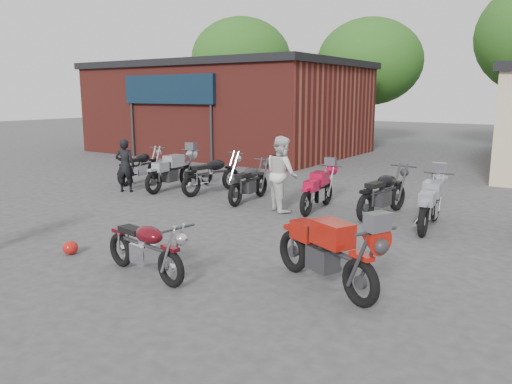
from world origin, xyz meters
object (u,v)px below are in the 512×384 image
Objects in this scene: sportbike at (326,248)px; row_bike_4 at (318,188)px; row_bike_1 at (171,169)px; row_bike_6 at (431,201)px; row_bike_3 at (249,180)px; person_light at (282,174)px; helmet at (70,248)px; row_bike_2 at (213,172)px; row_bike_0 at (141,164)px; person_dark at (125,166)px; row_bike_5 at (384,190)px; vintage_motorcycle at (145,244)px.

row_bike_4 is at bearing 143.62° from sportbike.
row_bike_6 is at bearing -95.47° from row_bike_1.
row_bike_3 is at bearing 83.24° from row_bike_6.
sportbike is 1.18× the size of person_light.
helmet is at bearing -140.90° from sportbike.
row_bike_2 reaches higher than row_bike_6.
helmet is 5.28m from person_light.
row_bike_4 is (0.71, 0.53, -0.36)m from person_light.
row_bike_0 is 0.97× the size of row_bike_2.
person_dark is 2.56m from row_bike_2.
row_bike_2 is 1.56m from row_bike_3.
person_light is 5.87m from row_bike_0.
person_dark reaches higher than row_bike_5.
vintage_motorcycle is 0.91× the size of row_bike_0.
row_bike_6 is (3.47, 0.39, -0.32)m from person_light.
person_light is 0.93× the size of row_bike_3.
row_bike_0 is 0.98× the size of row_bike_6.
row_bike_0 is 1.05× the size of row_bike_4.
row_bike_1 is 1.03× the size of row_bike_6.
row_bike_2 is (-2.78, 0.76, -0.31)m from person_light.
row_bike_2 is 1.08× the size of row_bike_4.
person_dark is (-5.62, 4.52, 0.24)m from vintage_motorcycle.
row_bike_1 is at bearing 116.93° from helmet.
row_bike_6 reaches higher than row_bike_0.
row_bike_0 is 8.06m from row_bike_5.
person_light reaches higher than row_bike_6.
row_bike_1 is 1.10× the size of row_bike_4.
row_bike_3 is (3.73, 0.97, -0.20)m from person_dark.
row_bike_0 is at bearing 177.09° from sportbike.
row_bike_6 is (2.75, -0.15, 0.04)m from row_bike_4.
row_bike_5 is (5.04, 0.12, 0.00)m from row_bike_2.
vintage_motorcycle is 0.95× the size of row_bike_4.
helmet is at bearing 172.64° from row_bike_3.
row_bike_4 is (4.83, 0.08, -0.06)m from row_bike_1.
row_bike_1 reaches higher than row_bike_2.
person_dark reaches higher than row_bike_6.
helmet is 7.26m from row_bike_6.
row_bike_3 is 0.94× the size of row_bike_5.
sportbike is at bearing -157.83° from row_bike_4.
row_bike_4 is (-2.44, 4.44, -0.07)m from sportbike.
person_dark is 7.38m from row_bike_5.
row_bike_3 is (1.52, -0.32, -0.03)m from row_bike_2.
row_bike_0 is at bearing 73.54° from row_bike_1.
vintage_motorcycle is at bearing 132.50° from person_light.
sportbike is 10.12m from row_bike_0.
row_bike_4 is at bearing -100.89° from row_bike_0.
sportbike is 7.55m from row_bike_2.
row_bike_4 is (0.09, 5.60, 0.03)m from vintage_motorcycle.
person_light is at bearing -115.66° from row_bike_3.
row_bike_2 is at bearing 80.41° from row_bike_6.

